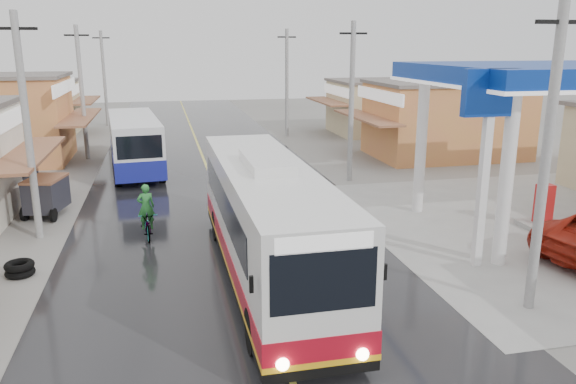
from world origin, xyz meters
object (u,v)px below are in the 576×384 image
Objects in this scene: cyclist at (147,220)px; tyre_stack at (20,269)px; coach_bus at (266,221)px; tricycle_far at (25,180)px; second_bus at (135,142)px; tricycle_near at (46,194)px.

cyclist reaches higher than tyre_stack.
coach_bus is 7.76m from tyre_stack.
coach_bus reaches higher than tricycle_far.
tricycle_far is 2.37× the size of tyre_stack.
second_bus is (-4.42, 16.09, -0.17)m from coach_bus.
tricycle_far is at bearing 100.54° from tyre_stack.
tricycle_far is 9.55m from tyre_stack.
coach_bus is at bearing -80.17° from second_bus.
tricycle_near is at bearing -118.14° from second_bus.
tricycle_far is (-9.13, 11.15, -0.91)m from coach_bus.
coach_bus reaches higher than tyre_stack.
second_bus is 11.64m from cyclist.
cyclist reaches higher than tricycle_near.
second_bus reaches higher than cyclist.
coach_bus reaches higher than tricycle_near.
tyre_stack is at bearing -74.65° from tricycle_near.
tricycle_far is at bearing -139.10° from second_bus.
cyclist is 4.69m from tyre_stack.
second_bus is 4.46× the size of tricycle_far.
tyre_stack is (-7.38, 1.79, -1.58)m from coach_bus.
cyclist is at bearing 128.20° from coach_bus.
second_bus reaches higher than tyre_stack.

